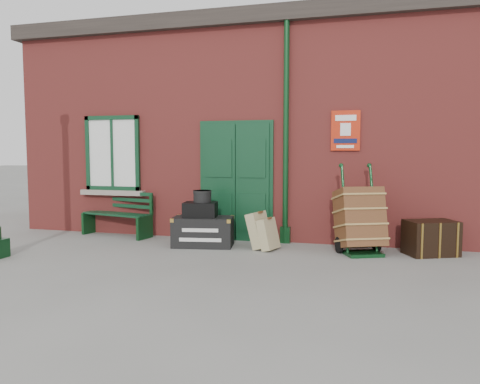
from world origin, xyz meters
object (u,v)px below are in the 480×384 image
(bench, at_px, (119,213))
(porter_trolley, at_px, (360,220))
(dark_trunk, at_px, (431,238))
(houdini_trunk, at_px, (203,232))

(bench, height_order, porter_trolley, porter_trolley)
(porter_trolley, distance_m, dark_trunk, 1.17)
(porter_trolley, height_order, dark_trunk, porter_trolley)
(bench, xyz_separation_m, dark_trunk, (5.82, -0.25, -0.18))
(houdini_trunk, relative_size, dark_trunk, 1.34)
(porter_trolley, bearing_deg, dark_trunk, -14.93)
(bench, distance_m, houdini_trunk, 2.08)
(bench, relative_size, dark_trunk, 1.96)
(porter_trolley, xyz_separation_m, dark_trunk, (1.13, 0.17, -0.28))
(bench, bearing_deg, houdini_trunk, -3.73)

